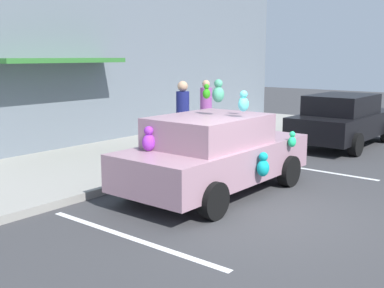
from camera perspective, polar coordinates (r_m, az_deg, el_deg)
The scene contains 10 objects.
ground_plane at distance 8.17m, azimuth 8.20°, elevation -8.60°, with size 60.00×60.00×0.00m, color #38383A.
sidewalk at distance 11.42m, azimuth -13.88°, elevation -2.88°, with size 24.00×4.00×0.15m, color gray.
storefront_building at distance 12.92m, azimuth -20.39°, elevation 12.24°, with size 24.00×1.25×6.40m.
parking_stripe_front at distance 11.72m, azimuth 13.18°, elevation -2.87°, with size 0.12×3.60×0.01m, color silver.
parking_stripe_rear at distance 7.24m, azimuth -7.38°, elevation -11.10°, with size 0.12×3.60×0.01m, color silver.
plush_covered_car at distance 9.27m, azimuth 2.71°, elevation -1.06°, with size 4.24×2.16×2.23m.
parked_sedan_behind at distance 14.91m, azimuth 17.68°, elevation 2.81°, with size 4.33×1.99×1.54m.
teddy_bear_on_sidewalk at distance 13.10m, azimuth 3.37°, elevation 0.66°, with size 0.31×0.26×0.59m.
pedestrian_near_shopfront at distance 11.63m, azimuth -1.11°, elevation 2.63°, with size 0.32×0.32×1.92m.
pedestrian_walking_past at distance 12.93m, azimuth 1.68°, elevation 3.28°, with size 0.32×0.32×1.88m.
Camera 1 is at (-6.66, -3.91, 2.66)m, focal length 44.43 mm.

